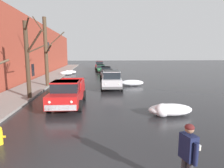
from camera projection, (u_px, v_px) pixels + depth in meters
The scene contains 16 objects.
left_sidewalk_slab at pixel (36, 85), 21.19m from camera, with size 3.25×80.00×0.15m, color gray.
brick_townhouse_facade at pixel (13, 48), 20.38m from camera, with size 0.63×80.00×8.17m.
snow_bank_along_left_kerb at pixel (131, 83), 21.13m from camera, with size 2.53×1.10×0.64m.
snow_bank_mid_block_left at pixel (70, 72), 34.04m from camera, with size 1.89×1.38×0.63m.
snow_bank_near_corner_right at pixel (169, 110), 10.90m from camera, with size 2.50×1.28×0.75m.
snow_bank_along_right_kerb at pixel (66, 73), 31.95m from camera, with size 2.05×1.02×0.65m.
bare_tree_second_along_sidewalk at pixel (28, 59), 14.26m from camera, with size 1.81×2.96×5.83m.
bare_tree_mid_block at pixel (46, 52), 19.87m from camera, with size 2.78×1.90×7.10m.
pickup_truck_red_approaching_near_lane at pixel (68, 93), 12.85m from camera, with size 2.20×5.18×1.76m.
suv_silver_parked_kerbside_close at pixel (111, 79), 19.16m from camera, with size 2.24×4.42×1.82m.
sedan_grey_parked_kerbside_mid at pixel (108, 75), 25.36m from camera, with size 2.11×4.44×1.42m.
sedan_black_parked_far_down_block at pixel (106, 71), 30.90m from camera, with size 1.88×4.42×1.42m.
sedan_green_queued_behind_truck at pixel (101, 68), 37.12m from camera, with size 2.05×4.03×1.42m.
suv_maroon_at_far_intersection at pixel (99, 65), 44.60m from camera, with size 2.09×4.71×1.82m.
pedestrian_with_coffee at pixel (188, 152), 4.78m from camera, with size 0.43×0.64×1.76m.
fire_hydrant at pixel (0, 136), 7.40m from camera, with size 0.42×0.22×0.71m.
Camera 1 is at (-0.06, -3.59, 3.43)m, focal length 31.20 mm.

